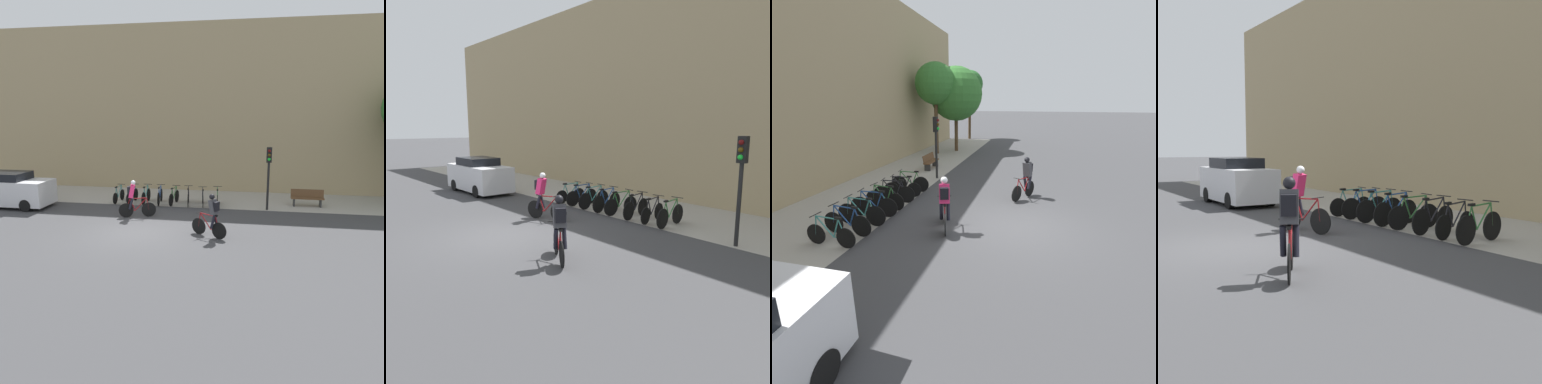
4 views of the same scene
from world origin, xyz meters
The scene contains 14 objects.
ground centered at (0.00, 0.00, 0.00)m, with size 200.00×200.00×0.00m, color #3D3D3F.
kerb_strip centered at (0.00, 6.75, 0.00)m, with size 44.00×4.50×0.01m, color #A39E93.
building_facade centered at (0.00, 9.30, 5.10)m, with size 44.00×0.60×10.19m, color tan.
cyclist_pink centered at (-0.87, 2.25, 0.95)m, with size 1.69×0.66×1.79m.
cyclist_grey centered at (3.16, -0.07, 0.95)m, with size 1.50×0.85×1.78m.
parked_bike_0 centered at (-2.69, 5.09, 0.38)m, with size 0.46×1.62×0.94m.
parked_bike_1 centered at (-1.90, 5.09, 0.41)m, with size 0.46×1.70×0.98m.
parked_bike_2 centered at (-1.11, 5.09, 0.42)m, with size 0.46×1.76×0.99m.
parked_bike_3 centered at (-0.32, 5.09, 0.42)m, with size 0.46×1.75×0.99m.
parked_bike_4 centered at (0.47, 5.09, 0.40)m, with size 0.46×1.69×0.97m.
parked_bike_5 centered at (1.26, 5.09, 0.41)m, with size 0.46×1.70×0.98m.
parked_bike_6 centered at (2.05, 5.09, 0.39)m, with size 0.46×1.61×0.95m.
parked_bike_7 centered at (2.84, 5.09, 0.42)m, with size 0.46×1.74×0.99m.
parked_car centered at (-7.93, 3.11, 0.90)m, with size 4.30×1.84×1.85m.
Camera 4 is at (10.58, -3.73, 2.29)m, focal length 45.00 mm.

